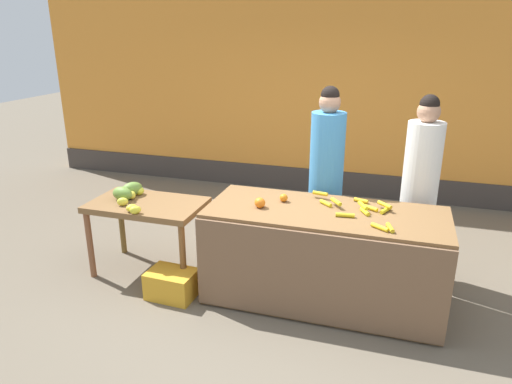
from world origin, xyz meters
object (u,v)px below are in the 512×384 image
at_px(vendor_woman_blue_shirt, 326,179).
at_px(produce_sack, 246,230).
at_px(produce_crate, 172,284).
at_px(vendor_woman_white_shirt, 419,190).

relative_size(vendor_woman_blue_shirt, produce_sack, 3.41).
relative_size(produce_crate, produce_sack, 0.80).
xyz_separation_m(vendor_woman_blue_shirt, produce_crate, (-1.23, -1.06, -0.82)).
height_order(produce_crate, produce_sack, produce_sack).
relative_size(vendor_woman_white_shirt, produce_crate, 4.17).
distance_m(vendor_woman_white_shirt, produce_crate, 2.53).
distance_m(vendor_woman_blue_shirt, produce_crate, 1.82).
relative_size(vendor_woman_white_shirt, produce_sack, 3.33).
height_order(vendor_woman_blue_shirt, vendor_woman_white_shirt, vendor_woman_blue_shirt).
bearing_deg(vendor_woman_white_shirt, produce_crate, -152.89).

